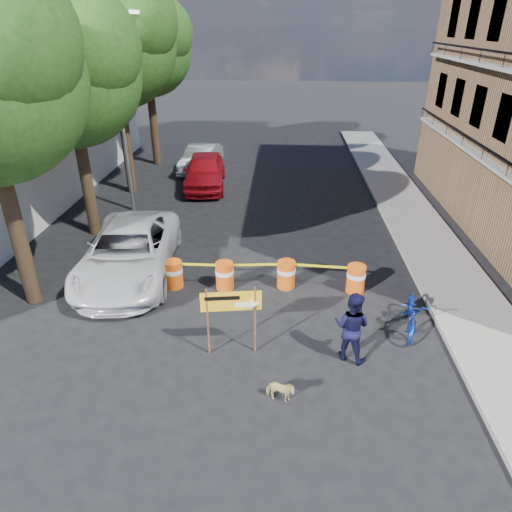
# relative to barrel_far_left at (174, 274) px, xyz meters

# --- Properties ---
(ground) EXTENTS (120.00, 120.00, 0.00)m
(ground) POSITION_rel_barrel_far_left_xyz_m (2.73, -3.05, -0.47)
(ground) COLOR black
(ground) RESTS_ON ground
(sidewalk_east) EXTENTS (2.40, 40.00, 0.15)m
(sidewalk_east) POSITION_rel_barrel_far_left_xyz_m (8.93, 2.95, -0.40)
(sidewalk_east) COLOR gray
(sidewalk_east) RESTS_ON ground
(tree_mid_a) EXTENTS (5.25, 5.00, 8.68)m
(tree_mid_a) POSITION_rel_barrel_far_left_xyz_m (-4.01, 3.96, 5.53)
(tree_mid_a) COLOR #332316
(tree_mid_a) RESTS_ON ground
(tree_mid_b) EXTENTS (5.67, 5.40, 9.62)m
(tree_mid_b) POSITION_rel_barrel_far_left_xyz_m (-4.00, 8.96, 6.24)
(tree_mid_b) COLOR #332316
(tree_mid_b) RESTS_ON ground
(tree_far) EXTENTS (5.04, 4.80, 8.84)m
(tree_far) POSITION_rel_barrel_far_left_xyz_m (-4.01, 13.96, 5.74)
(tree_far) COLOR #332316
(tree_far) RESTS_ON ground
(streetlamp) EXTENTS (1.25, 0.18, 8.00)m
(streetlamp) POSITION_rel_barrel_far_left_xyz_m (-3.21, 6.45, 3.90)
(streetlamp) COLOR gray
(streetlamp) RESTS_ON ground
(barrel_far_left) EXTENTS (0.58, 0.58, 0.90)m
(barrel_far_left) POSITION_rel_barrel_far_left_xyz_m (0.00, 0.00, 0.00)
(barrel_far_left) COLOR #D2530C
(barrel_far_left) RESTS_ON ground
(barrel_mid_left) EXTENTS (0.58, 0.58, 0.90)m
(barrel_mid_left) POSITION_rel_barrel_far_left_xyz_m (1.61, 0.00, 0.00)
(barrel_mid_left) COLOR #D2530C
(barrel_mid_left) RESTS_ON ground
(barrel_mid_right) EXTENTS (0.58, 0.58, 0.90)m
(barrel_mid_right) POSITION_rel_barrel_far_left_xyz_m (3.54, 0.19, 0.00)
(barrel_mid_right) COLOR #D2530C
(barrel_mid_right) RESTS_ON ground
(barrel_far_right) EXTENTS (0.58, 0.58, 0.90)m
(barrel_far_right) POSITION_rel_barrel_far_left_xyz_m (5.69, 0.04, 0.00)
(barrel_far_right) COLOR #D2530C
(barrel_far_right) RESTS_ON ground
(detour_sign) EXTENTS (1.48, 0.33, 1.91)m
(detour_sign) POSITION_rel_barrel_far_left_xyz_m (2.37, -3.11, 0.93)
(detour_sign) COLOR #592D19
(detour_sign) RESTS_ON ground
(pedestrian) EXTENTS (1.12, 1.02, 1.87)m
(pedestrian) POSITION_rel_barrel_far_left_xyz_m (5.10, -3.15, 0.46)
(pedestrian) COLOR black
(pedestrian) RESTS_ON ground
(bicycle) EXTENTS (0.95, 1.23, 2.08)m
(bicycle) POSITION_rel_barrel_far_left_xyz_m (6.94, -1.85, 0.57)
(bicycle) COLOR #132D9C
(bicycle) RESTS_ON ground
(dog) EXTENTS (0.71, 0.44, 0.56)m
(dog) POSITION_rel_barrel_far_left_xyz_m (3.40, -4.75, -0.19)
(dog) COLOR #DDC67E
(dog) RESTS_ON ground
(suv_white) EXTENTS (3.30, 6.22, 1.67)m
(suv_white) POSITION_rel_barrel_far_left_xyz_m (-1.61, 0.71, 0.36)
(suv_white) COLOR silver
(suv_white) RESTS_ON ground
(sedan_red) EXTENTS (2.44, 5.06, 1.67)m
(sedan_red) POSITION_rel_barrel_far_left_xyz_m (-0.56, 9.85, 0.36)
(sedan_red) COLOR #A70D18
(sedan_red) RESTS_ON ground
(sedan_silver) EXTENTS (2.06, 4.44, 1.41)m
(sedan_silver) POSITION_rel_barrel_far_left_xyz_m (-1.22, 12.73, 0.23)
(sedan_silver) COLOR #A5A8AC
(sedan_silver) RESTS_ON ground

